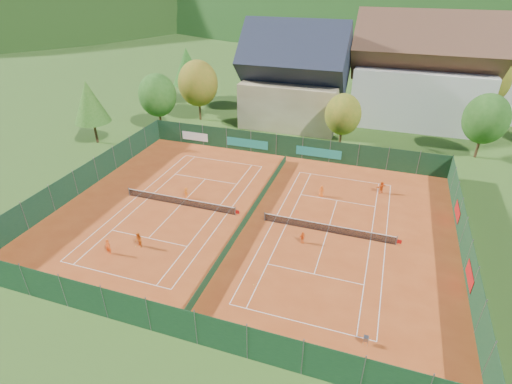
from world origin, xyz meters
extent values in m
plane|color=#2C5019|center=(0.00, 0.00, -0.02)|extent=(600.00, 600.00, 0.00)
cube|color=#A64118|center=(0.00, 0.00, 0.01)|extent=(40.00, 32.00, 0.01)
cube|color=white|center=(-8.00, 11.88, 0.01)|extent=(10.97, 0.06, 0.00)
cube|color=white|center=(-8.00, -11.88, 0.01)|extent=(10.97, 0.06, 0.00)
cube|color=white|center=(-13.48, 0.00, 0.01)|extent=(0.06, 23.77, 0.00)
cube|color=white|center=(-2.51, 0.00, 0.01)|extent=(0.06, 23.77, 0.00)
cube|color=white|center=(-12.12, 0.00, 0.01)|extent=(0.06, 23.77, 0.00)
cube|color=white|center=(-3.88, 0.00, 0.01)|extent=(0.06, 23.77, 0.00)
cube|color=white|center=(-8.00, 6.40, 0.01)|extent=(8.23, 0.06, 0.00)
cube|color=white|center=(-8.00, -6.40, 0.01)|extent=(8.23, 0.06, 0.00)
cube|color=white|center=(-8.00, 0.00, 0.01)|extent=(0.06, 12.80, 0.00)
cube|color=white|center=(8.00, 11.88, 0.01)|extent=(10.97, 0.06, 0.00)
cube|color=white|center=(8.00, -11.88, 0.01)|extent=(10.97, 0.06, 0.00)
cube|color=white|center=(2.51, 0.00, 0.01)|extent=(0.06, 23.77, 0.00)
cube|color=white|center=(13.48, 0.00, 0.01)|extent=(0.06, 23.77, 0.00)
cube|color=white|center=(3.88, 0.00, 0.01)|extent=(0.06, 23.77, 0.00)
cube|color=white|center=(12.12, 0.00, 0.01)|extent=(0.06, 23.77, 0.00)
cube|color=white|center=(8.00, 6.40, 0.01)|extent=(8.23, 0.06, 0.00)
cube|color=white|center=(8.00, -6.40, 0.01)|extent=(8.23, 0.06, 0.00)
cube|color=white|center=(8.00, 0.00, 0.01)|extent=(0.06, 12.80, 0.00)
cylinder|color=#59595B|center=(-14.40, 0.00, 0.51)|extent=(0.10, 0.10, 1.02)
cylinder|color=#59595B|center=(-1.60, 0.00, 0.51)|extent=(0.10, 0.10, 1.02)
cube|color=black|center=(-8.00, 0.00, 0.46)|extent=(12.80, 0.02, 0.86)
cube|color=white|center=(-8.00, 0.00, 0.89)|extent=(12.80, 0.04, 0.06)
cube|color=red|center=(-1.35, 0.00, 0.45)|extent=(0.40, 0.04, 0.40)
cylinder|color=#59595B|center=(1.60, 0.00, 0.51)|extent=(0.10, 0.10, 1.02)
cylinder|color=#59595B|center=(14.40, 0.00, 0.51)|extent=(0.10, 0.10, 1.02)
cube|color=black|center=(8.00, 0.00, 0.46)|extent=(12.80, 0.02, 0.86)
cube|color=white|center=(8.00, 0.00, 0.89)|extent=(12.80, 0.04, 0.06)
cube|color=red|center=(14.65, 0.00, 0.45)|extent=(0.40, 0.04, 0.40)
cube|color=#14391E|center=(0.00, 0.00, 0.50)|extent=(0.03, 28.80, 1.00)
cube|color=#12331C|center=(0.00, 16.00, 1.50)|extent=(40.00, 0.04, 3.00)
cube|color=teal|center=(-6.00, 15.94, 1.20)|extent=(6.00, 0.03, 1.20)
cube|color=teal|center=(4.00, 15.94, 1.20)|extent=(6.00, 0.03, 1.20)
cube|color=silver|center=(-14.00, 15.94, 1.20)|extent=(4.00, 0.03, 1.20)
cube|color=#14391E|center=(0.00, -16.00, 1.50)|extent=(40.00, 0.04, 3.00)
cube|color=#133620|center=(-20.00, 0.00, 1.50)|extent=(0.04, 32.00, 3.00)
cube|color=#13351C|center=(20.00, 0.00, 1.50)|extent=(0.04, 32.00, 3.00)
cube|color=#B21414|center=(19.94, -4.00, 1.20)|extent=(0.03, 3.00, 1.20)
cube|color=#B21414|center=(19.94, 6.00, 1.20)|extent=(0.03, 3.00, 1.20)
cube|color=#C8B98D|center=(-3.00, 30.00, 3.50)|extent=(15.00, 12.00, 7.00)
cube|color=#1E2333|center=(-3.00, 30.00, 10.00)|extent=(16.20, 12.00, 12.00)
cube|color=silver|center=(16.00, 36.00, 4.50)|extent=(20.00, 11.00, 9.00)
cube|color=brown|center=(16.00, 36.00, 11.75)|extent=(21.60, 11.00, 11.00)
cube|color=silver|center=(30.00, 44.00, 4.00)|extent=(16.00, 10.00, 8.00)
cylinder|color=#4C361B|center=(-22.00, 20.00, 1.40)|extent=(0.36, 0.36, 2.80)
ellipsoid|color=#265C1A|center=(-22.00, 20.00, 5.40)|extent=(5.72, 5.72, 6.58)
cylinder|color=#432F18|center=(-18.00, 26.00, 1.57)|extent=(0.36, 0.36, 3.15)
ellipsoid|color=olive|center=(-18.00, 26.00, 6.07)|extent=(6.44, 6.44, 7.40)
cylinder|color=#4B331B|center=(-24.00, 34.00, 1.75)|extent=(0.36, 0.36, 3.50)
cone|color=#215E1A|center=(-24.00, 34.00, 6.75)|extent=(5.60, 5.60, 6.50)
cylinder|color=#4A331A|center=(6.00, 22.00, 1.22)|extent=(0.36, 0.36, 2.45)
ellipsoid|color=olive|center=(6.00, 22.00, 4.72)|extent=(5.01, 5.01, 5.76)
cylinder|color=#482E19|center=(24.00, 24.00, 1.40)|extent=(0.36, 0.36, 2.80)
ellipsoid|color=#225217|center=(24.00, 24.00, 5.40)|extent=(5.72, 5.72, 6.58)
cylinder|color=#4B2E1A|center=(-28.00, 12.00, 1.57)|extent=(0.36, 0.36, 3.15)
cone|color=#2F611B|center=(-28.00, 12.00, 6.07)|extent=(5.04, 5.04, 5.85)
cylinder|color=#462D19|center=(26.00, 40.00, 1.75)|extent=(0.36, 0.36, 3.50)
ellipsoid|color=olive|center=(26.00, 40.00, 6.75)|extent=(7.15, 7.15, 8.22)
ellipsoid|color=black|center=(10.00, 300.00, -42.35)|extent=(440.00, 440.00, 242.00)
ellipsoid|color=black|center=(-220.00, 160.00, -35.70)|extent=(340.00, 340.00, 204.00)
cylinder|color=slate|center=(12.59, -12.49, 0.40)|extent=(0.02, 0.02, 0.80)
cylinder|color=slate|center=(12.89, -12.49, 0.40)|extent=(0.02, 0.02, 0.80)
cylinder|color=slate|center=(12.59, -12.19, 0.40)|extent=(0.02, 0.02, 0.80)
cylinder|color=slate|center=(12.89, -12.19, 0.40)|extent=(0.02, 0.02, 0.80)
cube|color=slate|center=(12.74, -12.34, 0.55)|extent=(0.34, 0.34, 0.30)
ellipsoid|color=#CCD833|center=(12.74, -12.34, 0.58)|extent=(0.28, 0.28, 0.16)
sphere|color=#CCD833|center=(-8.43, -7.92, 0.03)|extent=(0.07, 0.07, 0.07)
sphere|color=#CCD833|center=(3.59, -9.27, 0.03)|extent=(0.07, 0.07, 0.07)
imported|color=#FE5816|center=(-10.07, -9.57, 0.76)|extent=(0.57, 0.39, 1.53)
imported|color=#D35B12|center=(-8.03, -7.85, 0.76)|extent=(0.92, 0.86, 1.51)
imported|color=orange|center=(-8.10, 1.65, 0.62)|extent=(0.91, 0.69, 1.25)
imported|color=#E95A14|center=(6.05, -2.41, 0.61)|extent=(0.69, 0.73, 1.21)
imported|color=orange|center=(6.14, 6.78, 0.66)|extent=(0.70, 0.51, 1.33)
imported|color=#E15714|center=(12.45, 9.73, 0.72)|extent=(1.28, 1.21, 1.44)
camera|label=1|loc=(11.59, -32.42, 22.60)|focal=28.00mm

